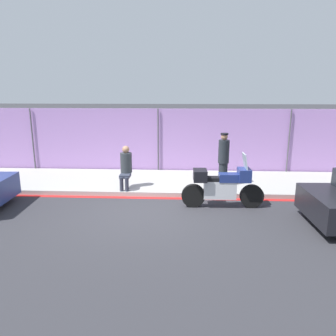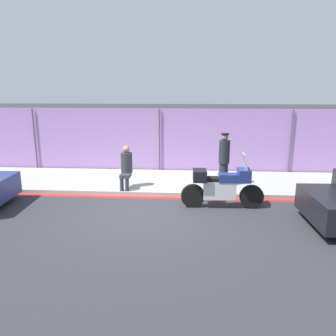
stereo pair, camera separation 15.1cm
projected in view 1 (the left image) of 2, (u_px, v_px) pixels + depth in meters
name	position (u px, v px, depth m)	size (l,w,h in m)	color
ground_plane	(146.00, 212.00, 8.68)	(120.00, 120.00, 0.00)	#2D2D33
sidewalk	(155.00, 182.00, 11.21)	(35.88, 2.82, 0.14)	#9E9E99
curb_paint_stripe	(151.00, 198.00, 9.78)	(35.88, 0.18, 0.01)	red
storefront_fence	(158.00, 141.00, 12.39)	(34.08, 0.17, 2.46)	#AD7FC6
motorcycle	(222.00, 186.00, 8.89)	(2.25, 0.53, 1.52)	black
officer_standing	(223.00, 159.00, 10.41)	(0.34, 0.34, 1.69)	#1E2328
person_seated_on_curb	(126.00, 165.00, 10.15)	(0.36, 0.67, 1.32)	#2D3342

